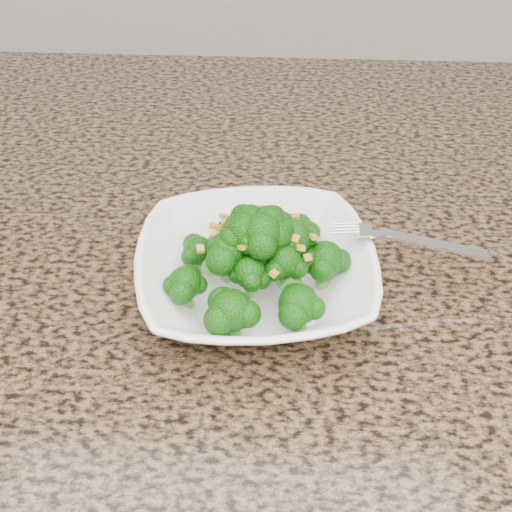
# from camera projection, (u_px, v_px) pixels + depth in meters

# --- Properties ---
(cabinet) EXTENTS (1.55, 0.95, 0.87)m
(cabinet) POSITION_uv_depth(u_px,v_px,m) (168.00, 484.00, 0.98)
(cabinet) COLOR #352115
(cabinet) RESTS_ON ground
(granite_counter) EXTENTS (1.64, 1.04, 0.03)m
(granite_counter) POSITION_uv_depth(u_px,v_px,m) (132.00, 259.00, 0.70)
(granite_counter) COLOR brown
(granite_counter) RESTS_ON cabinet
(bowl) EXTENTS (0.25, 0.25, 0.06)m
(bowl) POSITION_uv_depth(u_px,v_px,m) (256.00, 274.00, 0.61)
(bowl) COLOR white
(bowl) RESTS_ON granite_counter
(broccoli_pile) EXTENTS (0.20, 0.20, 0.07)m
(broccoli_pile) POSITION_uv_depth(u_px,v_px,m) (256.00, 223.00, 0.57)
(broccoli_pile) COLOR #115209
(broccoli_pile) RESTS_ON bowl
(garlic_topping) EXTENTS (0.12, 0.12, 0.01)m
(garlic_topping) POSITION_uv_depth(u_px,v_px,m) (256.00, 189.00, 0.55)
(garlic_topping) COLOR gold
(garlic_topping) RESTS_ON broccoli_pile
(fork) EXTENTS (0.17, 0.03, 0.01)m
(fork) POSITION_uv_depth(u_px,v_px,m) (385.00, 234.00, 0.60)
(fork) COLOR silver
(fork) RESTS_ON bowl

